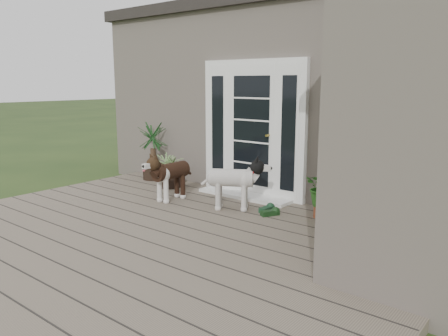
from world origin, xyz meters
The scene contains 15 objects.
deck centered at (0.00, 0.40, 0.06)m, with size 6.20×4.60×0.12m, color #6B5B4C.
house_main centered at (0.00, 4.65, 1.55)m, with size 7.40×4.00×3.10m, color #665E54.
roof_main centered at (0.00, 4.65, 3.20)m, with size 7.60×4.20×0.20m, color #2D2826.
door_unit centered at (-0.20, 2.60, 1.19)m, with size 1.90×0.14×2.15m, color white.
door_step centered at (-0.20, 2.40, 0.14)m, with size 1.60×0.40×0.05m, color white.
brindle_dog centered at (-0.97, 1.53, 0.45)m, with size 0.34×0.80×0.67m, color black, non-canonical shape.
white_dog centered at (0.07, 1.72, 0.46)m, with size 0.35×0.81×0.68m, color white, non-canonical shape.
spider_plant centered at (-1.62, 2.14, 0.47)m, with size 0.66×0.66×0.70m, color #9FB770, non-canonical shape.
yucca centered at (-2.32, 2.40, 0.67)m, with size 0.76×0.76×1.11m, color black, non-canonical shape.
herb_a centered at (1.27, 2.17, 0.43)m, with size 0.49×0.49×0.63m, color #1B601E.
herb_b centered at (1.47, 2.14, 0.42)m, with size 0.40×0.40×0.60m, color #1D5B1A.
herb_c centered at (1.67, 2.40, 0.39)m, with size 0.35×0.35×0.54m, color #20611B.
sapling centered at (1.87, 1.77, 0.95)m, with size 0.49×0.49×1.66m, color #25641C, non-canonical shape.
clog_left centered at (0.53, 1.94, 0.16)m, with size 0.14×0.30×0.09m, color #173A22, non-canonical shape.
clog_right centered at (0.66, 1.81, 0.16)m, with size 0.14×0.30×0.09m, color black, non-canonical shape.
Camera 1 is at (3.81, -3.13, 1.92)m, focal length 35.40 mm.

